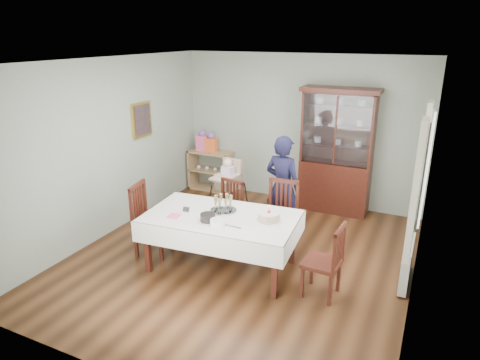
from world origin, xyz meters
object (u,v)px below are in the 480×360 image
Objects in this scene: sideboard at (211,170)px; birthday_cake at (269,217)px; dining_table at (221,241)px; high_chair at (228,196)px; chair_end_right at (323,274)px; champagne_tray at (223,207)px; gift_bag_pink at (202,141)px; chair_far_left at (226,223)px; china_cabinet at (337,150)px; chair_end_left at (153,233)px; woman at (283,187)px; gift_bag_orange at (211,143)px; chair_far_right at (279,231)px.

sideboard is 2.77× the size of birthday_cake.
high_chair is (-0.62, 1.44, 0.04)m from dining_table.
champagne_tray reaches higher than chair_end_right.
high_chair is at bearing -45.27° from gift_bag_pink.
chair_far_left is 0.85m from champagne_tray.
chair_end_right is at bearing -8.11° from champagne_tray.
china_cabinet is at bearing 66.28° from chair_far_left.
woman is (1.49, 1.31, 0.50)m from chair_end_left.
gift_bag_orange reaches higher than birthday_cake.
dining_table is 2.24× the size of chair_far_left.
chair_end_left is at bearing -79.48° from gift_bag_orange.
gift_bag_pink is (-1.74, 2.47, 0.16)m from champagne_tray.
birthday_cake is (0.67, -0.04, -0.01)m from champagne_tray.
dining_table is 1.09m from chair_end_left.
china_cabinet is 2.60m from sideboard.
champagne_tray is (1.05, 0.20, 0.52)m from chair_end_left.
birthday_cake is at bearing -39.69° from high_chair.
woman is at bearing -3.38° from high_chair.
sideboard is 1.55m from high_chair.
chair_far_left is (1.31, -1.89, -0.12)m from sideboard.
chair_far_right is 0.71m from woman.
birthday_cake is at bearing -95.58° from chair_end_left.
chair_end_left is 0.64× the size of woman.
birthday_cake is 3.35m from gift_bag_orange.
chair_far_left is at bearing 178.71° from chair_far_right.
sideboard is at bearing 136.13° from chair_far_right.
chair_end_right is (1.40, -0.06, -0.11)m from dining_table.
gift_bag_pink is (-0.70, 2.67, 0.68)m from chair_end_left.
woman is at bearing -109.55° from china_cabinet.
sideboard is 2.52× the size of champagne_tray.
china_cabinet reaches higher than sideboard.
high_chair reaches higher than chair_end_left.
dining_table is at bearing -97.69° from chair_end_left.
champagne_tray is (0.58, -1.30, 0.40)m from high_chair.
birthday_cake is 0.77× the size of gift_bag_pink.
chair_end_right is at bearing -46.38° from chair_far_right.
chair_far_right is 1.20m from chair_end_right.
gift_bag_orange is (-2.21, 2.51, 0.15)m from birthday_cake.
high_chair is (0.46, 1.50, 0.11)m from chair_end_left.
sideboard is 2.98m from champagne_tray.
gift_bag_orange is at bearing 179.96° from china_cabinet.
chair_far_right is (2.15, -1.87, -0.09)m from sideboard.
dining_table is 1.93× the size of high_chair.
dining_table is 1.38m from woman.
china_cabinet is at bearing 69.49° from champagne_tray.
birthday_cake is (-0.77, 0.16, 0.54)m from chair_end_right.
dining_table is 1.30× the size of woman.
chair_far_right is 0.96× the size of high_chair.
dining_table is 2.02× the size of chair_end_left.
gift_bag_pink is at bearing 3.92° from chair_end_left.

